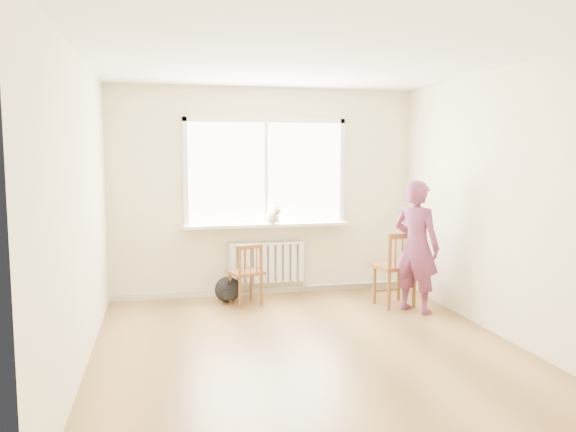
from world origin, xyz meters
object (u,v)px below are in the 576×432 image
chair_left (247,274)px  backpack (228,289)px  cat (273,216)px  chair_right (397,269)px  person (416,247)px

chair_left → backpack: size_ratio=2.35×
chair_left → cat: 0.85m
cat → backpack: size_ratio=1.10×
chair_left → cat: (0.40, 0.36, 0.67)m
chair_right → backpack: chair_right is taller
chair_left → backpack: (-0.22, 0.20, -0.22)m
chair_left → cat: size_ratio=2.13×
chair_right → cat: 1.69m
person → chair_right: bearing=-9.2°
chair_right → cat: cat is taller
cat → backpack: (-0.61, -0.17, -0.89)m
chair_left → cat: cat is taller
chair_left → chair_right: chair_right is taller
person → backpack: size_ratio=4.75×
backpack → person: bearing=-23.2°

